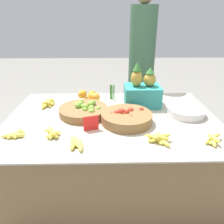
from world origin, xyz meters
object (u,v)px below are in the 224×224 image
object	(u,v)px
metal_bowl	(186,111)
price_sign	(91,123)
lime_bowl	(84,110)
vendor_person	(141,72)
tomato_basket	(126,117)
produce_crate	(142,92)

from	to	relation	value
metal_bowl	price_sign	world-z (taller)	price_sign
price_sign	metal_bowl	bearing A→B (deg)	1.32
metal_bowl	lime_bowl	bearing A→B (deg)	178.20
price_sign	vendor_person	world-z (taller)	vendor_person
tomato_basket	metal_bowl	distance (m)	0.52
metal_bowl	vendor_person	distance (m)	0.94
tomato_basket	price_sign	distance (m)	0.29
produce_crate	metal_bowl	bearing A→B (deg)	-33.06
price_sign	tomato_basket	bearing A→B (deg)	8.92
produce_crate	vendor_person	xyz separation A→B (m)	(0.09, 0.68, 0.02)
price_sign	vendor_person	xyz separation A→B (m)	(0.52, 1.15, 0.09)
metal_bowl	price_sign	xyz separation A→B (m)	(-0.77, -0.24, 0.02)
metal_bowl	vendor_person	size ratio (longest dim) A/B	0.18
metal_bowl	vendor_person	bearing A→B (deg)	105.46
metal_bowl	produce_crate	xyz separation A→B (m)	(-0.34, 0.22, 0.10)
produce_crate	tomato_basket	bearing A→B (deg)	-116.54
lime_bowl	metal_bowl	xyz separation A→B (m)	(0.84, -0.03, -0.01)
lime_bowl	vendor_person	xyz separation A→B (m)	(0.59, 0.88, 0.11)
lime_bowl	vendor_person	size ratio (longest dim) A/B	0.24
price_sign	produce_crate	xyz separation A→B (m)	(0.43, 0.46, 0.07)
lime_bowl	price_sign	bearing A→B (deg)	-73.92
tomato_basket	metal_bowl	size ratio (longest dim) A/B	1.30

